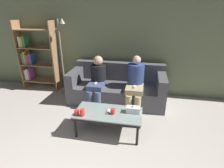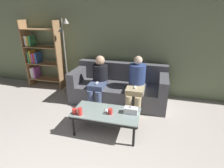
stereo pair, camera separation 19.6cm
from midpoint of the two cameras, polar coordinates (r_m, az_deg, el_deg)
The scene contains 12 objects.
wall_back at distance 4.25m, azimuth 5.50°, elevation 13.96°, with size 12.00×0.06×2.60m.
couch at distance 4.03m, azimuth 3.72°, elevation -1.26°, with size 2.10×0.91×0.83m.
coffee_table at distance 2.93m, azimuth -0.03°, elevation -9.81°, with size 1.10×0.54×0.40m.
cup_near_left at distance 2.84m, azimuth -8.51°, elevation -8.89°, with size 0.08×0.08×0.12m.
cup_near_right at distance 2.89m, azimuth -10.24°, elevation -8.76°, with size 0.07×0.07×0.09m.
cup_far_center at distance 2.84m, azimuth 1.42°, elevation -8.99°, with size 0.07×0.07×0.09m.
tissue_box at distance 2.88m, azimuth 8.15°, elevation -8.52°, with size 0.22×0.12×0.13m.
game_remote at distance 2.91m, azimuth -0.03°, elevation -8.96°, with size 0.04×0.15×0.02m.
bookshelf at distance 5.00m, azimuth -21.58°, elevation 8.49°, with size 0.97×0.32×1.74m.
standing_lamp at distance 4.37m, azimuth -13.71°, elevation 11.10°, with size 0.31×0.26×1.80m.
seated_person_left_end at distance 3.83m, azimuth -2.85°, elevation 1.68°, with size 0.33×0.65×1.06m.
seated_person_mid_left at distance 3.68m, azimuth 9.47°, elevation 0.80°, with size 0.35×0.70×1.10m.
Camera 2 is at (0.78, -0.54, 1.94)m, focal length 28.00 mm.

